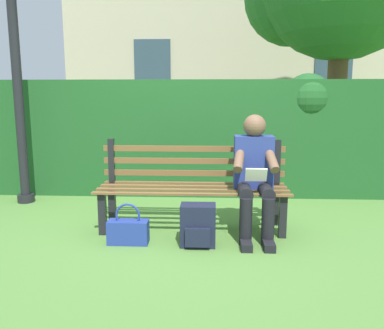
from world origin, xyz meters
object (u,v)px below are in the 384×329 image
backpack (198,226)px  handbag (128,231)px  lamp_post (13,23)px  person_seated (254,172)px  park_bench (193,184)px

backpack → handbag: bearing=-1.2°
handbag → lamp_post: size_ratio=0.10×
person_seated → backpack: person_seated is taller
person_seated → lamp_post: (2.79, -1.04, 1.58)m
handbag → person_seated: bearing=-164.8°
park_bench → person_seated: 0.65m
backpack → lamp_post: bearing=-31.3°
backpack → handbag: 0.65m
park_bench → handbag: park_bench is taller
park_bench → backpack: size_ratio=4.98×
handbag → lamp_post: 2.97m
backpack → lamp_post: (2.26, -1.38, 2.01)m
person_seated → backpack: (0.53, 0.33, -0.43)m
person_seated → lamp_post: lamp_post is taller
handbag → lamp_post: lamp_post is taller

